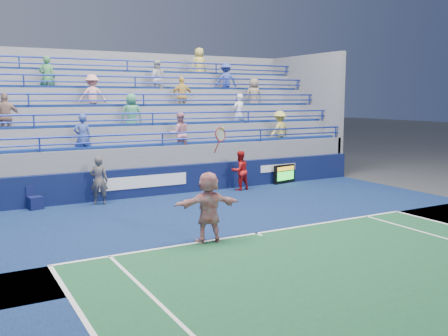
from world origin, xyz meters
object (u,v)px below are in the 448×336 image
judge_chair (35,202)px  serve_speed_board (284,174)px  tennis_player (209,207)px  ball_girl (240,171)px  line_judge (99,181)px

judge_chair → serve_speed_board: bearing=0.5°
tennis_player → serve_speed_board: bearing=42.0°
ball_girl → line_judge: bearing=-6.3°
line_judge → tennis_player: bearing=124.4°
tennis_player → judge_chair: bearing=118.1°
judge_chair → line_judge: size_ratio=0.46×
judge_chair → line_judge: (2.08, -0.31, 0.60)m
ball_girl → tennis_player: bearing=46.7°
ball_girl → judge_chair: bearing=-8.6°
tennis_player → ball_girl: tennis_player is taller
tennis_player → ball_girl: 7.39m
serve_speed_board → judge_chair: (-10.30, -0.08, -0.17)m
serve_speed_board → line_judge: 8.24m
tennis_player → ball_girl: bearing=52.8°
judge_chair → tennis_player: (3.32, -6.22, 0.68)m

